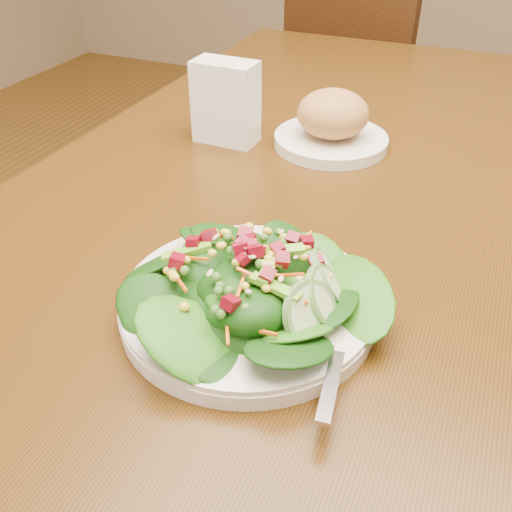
% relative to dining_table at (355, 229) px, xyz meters
% --- Properties ---
extents(ground_plane, '(5.00, 5.00, 0.00)m').
position_rel_dining_table_xyz_m(ground_plane, '(0.00, 0.00, -0.65)').
color(ground_plane, '#96621B').
extents(dining_table, '(0.90, 1.40, 0.75)m').
position_rel_dining_table_xyz_m(dining_table, '(0.00, 0.00, 0.00)').
color(dining_table, '#452A0D').
rests_on(dining_table, ground_plane).
extents(chair_far, '(0.52, 0.52, 0.91)m').
position_rel_dining_table_xyz_m(chair_far, '(-0.23, 0.99, -0.16)').
color(chair_far, '#401E0A').
rests_on(chair_far, ground_plane).
extents(salad_plate, '(0.26, 0.25, 0.07)m').
position_rel_dining_table_xyz_m(salad_plate, '(-0.02, -0.35, 0.13)').
color(salad_plate, silver).
rests_on(salad_plate, dining_table).
extents(bread_plate, '(0.18, 0.18, 0.09)m').
position_rel_dining_table_xyz_m(bread_plate, '(-0.07, 0.06, 0.14)').
color(bread_plate, silver).
rests_on(bread_plate, dining_table).
extents(napkin_holder, '(0.10, 0.06, 0.13)m').
position_rel_dining_table_xyz_m(napkin_holder, '(-0.23, 0.02, 0.17)').
color(napkin_holder, white).
rests_on(napkin_holder, dining_table).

